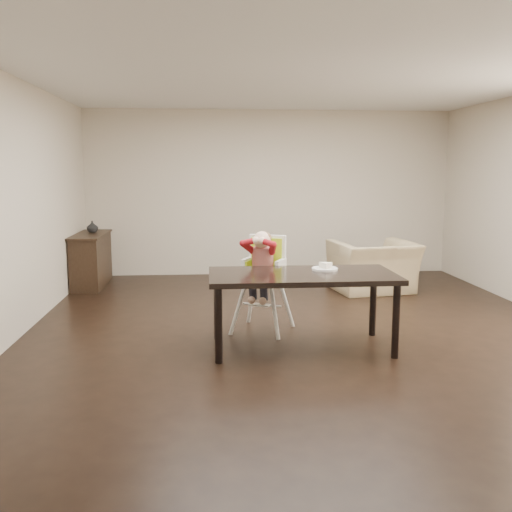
% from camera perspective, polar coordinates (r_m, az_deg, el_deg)
% --- Properties ---
extents(ground, '(7.00, 7.00, 0.00)m').
position_cam_1_polar(ground, '(6.26, 4.79, -7.53)').
color(ground, black).
rests_on(ground, ground).
extents(room_walls, '(6.02, 7.02, 2.71)m').
position_cam_1_polar(room_walls, '(6.01, 5.02, 9.70)').
color(room_walls, beige).
rests_on(room_walls, ground).
extents(dining_table, '(1.80, 0.90, 0.75)m').
position_cam_1_polar(dining_table, '(5.54, 4.64, -2.53)').
color(dining_table, black).
rests_on(dining_table, ground).
extents(high_chair, '(0.60, 0.60, 1.09)m').
position_cam_1_polar(high_chair, '(6.13, 0.74, -0.46)').
color(high_chair, white).
rests_on(high_chair, ground).
extents(plate, '(0.34, 0.34, 0.07)m').
position_cam_1_polar(plate, '(5.71, 6.93, -1.15)').
color(plate, white).
rests_on(plate, dining_table).
extents(armchair, '(1.21, 0.88, 0.97)m').
position_cam_1_polar(armchair, '(8.31, 11.67, -0.22)').
color(armchair, tan).
rests_on(armchair, ground).
extents(sideboard, '(0.44, 1.26, 0.79)m').
position_cam_1_polar(sideboard, '(8.91, -16.14, -0.36)').
color(sideboard, black).
rests_on(sideboard, ground).
extents(vase, '(0.22, 0.23, 0.17)m').
position_cam_1_polar(vase, '(9.02, -16.05, 2.81)').
color(vase, '#99999E').
rests_on(vase, sideboard).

